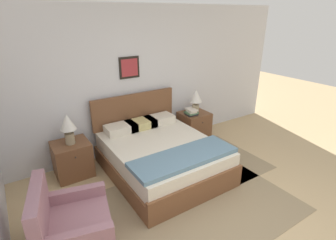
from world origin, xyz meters
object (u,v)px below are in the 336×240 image
(armchair, at_px, (72,230))
(table_lamp_by_door, at_px, (196,98))
(nightstand_near_window, at_px, (73,159))
(nightstand_by_door, at_px, (194,126))
(table_lamp_near_window, at_px, (68,125))
(bed, at_px, (161,155))

(armchair, height_order, table_lamp_by_door, table_lamp_by_door)
(nightstand_near_window, relative_size, table_lamp_by_door, 1.17)
(nightstand_by_door, distance_m, table_lamp_by_door, 0.59)
(nightstand_by_door, bearing_deg, table_lamp_by_door, -52.17)
(armchair, bearing_deg, nightstand_by_door, 130.91)
(armchair, distance_m, table_lamp_near_window, 1.64)
(nightstand_near_window, distance_m, nightstand_by_door, 2.46)
(bed, relative_size, armchair, 2.06)
(bed, bearing_deg, nightstand_near_window, 150.69)
(armchair, bearing_deg, nightstand_near_window, 178.51)
(armchair, xyz_separation_m, nightstand_near_window, (0.39, 1.50, 0.00))
(nightstand_by_door, height_order, table_lamp_by_door, table_lamp_by_door)
(nightstand_by_door, bearing_deg, armchair, -152.31)
(armchair, relative_size, nightstand_by_door, 1.66)
(table_lamp_near_window, bearing_deg, nightstand_by_door, 0.32)
(bed, relative_size, nightstand_near_window, 3.42)
(table_lamp_near_window, bearing_deg, armchair, -105.06)
(nightstand_by_door, relative_size, table_lamp_by_door, 1.17)
(nightstand_near_window, relative_size, table_lamp_near_window, 1.17)
(nightstand_by_door, xyz_separation_m, table_lamp_by_door, (0.01, -0.01, 0.59))
(armchair, bearing_deg, table_lamp_near_window, 178.16)
(nightstand_near_window, height_order, table_lamp_by_door, table_lamp_by_door)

